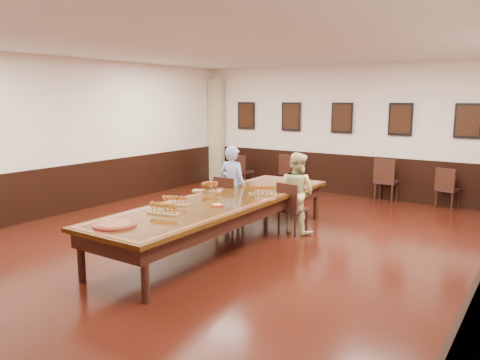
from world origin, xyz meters
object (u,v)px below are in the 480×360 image
Objects in this scene: spare_chair_a at (244,170)px; person_man at (233,185)px; spare_chair_c at (387,180)px; chair_man at (230,201)px; person_woman at (296,193)px; spare_chair_b at (290,172)px; carved_platter at (114,225)px; spare_chair_d at (448,188)px; conference_table at (223,208)px; chair_woman at (293,208)px.

person_man is (1.97, -3.38, 0.32)m from spare_chair_a.
spare_chair_c is 4.02m from person_man.
chair_man is 0.65× the size of person_woman.
chair_man is 3.78m from spare_chair_b.
carved_platter is (-0.84, -3.40, 0.05)m from person_woman.
spare_chair_d is 3.96m from person_woman.
spare_chair_b is at bearing -0.47° from spare_chair_c.
spare_chair_d is 0.18× the size of conference_table.
chair_woman is 1.39m from conference_table.
spare_chair_a is 1.28× the size of carved_platter.
spare_chair_d reaches higher than spare_chair_a.
chair_man is at bearing 19.79° from person_woman.
spare_chair_b is (1.29, 0.24, 0.04)m from spare_chair_a.
spare_chair_d is (1.91, 3.56, -0.01)m from chair_woman.
spare_chair_d is at bearing -132.76° from person_man.
chair_woman reaches higher than carved_platter.
person_man is at bearing 97.38° from carved_platter.
chair_man is 4.11m from spare_chair_c.
person_woman is at bearing 63.98° from conference_table.
spare_chair_b is at bearing -163.25° from spare_chair_a.
chair_man is 1.22m from conference_table.
carved_platter is at bearing -95.33° from conference_table.
chair_man reaches higher than spare_chair_d.
conference_table is at bearing 71.38° from person_woman.
spare_chair_a is 4.56m from person_woman.
spare_chair_c reaches higher than spare_chair_a.
chair_woman is at bearing 75.92° from carved_platter.
person_woman is 0.29× the size of conference_table.
spare_chair_c is at bearing 78.21° from carved_platter.
carved_platter is at bearing 116.18° from spare_chair_a.
spare_chair_c reaches higher than carved_platter.
chair_man reaches higher than carved_platter.
spare_chair_d is 1.33× the size of carved_platter.
person_woman reaches higher than chair_man.
person_woman is (1.94, -3.44, 0.25)m from spare_chair_b.
chair_woman is at bearing 140.61° from spare_chair_a.
person_woman is (1.26, 0.28, 0.25)m from chair_man.
spare_chair_b is 2.52m from spare_chair_c.
spare_chair_a is at bearing -38.25° from chair_woman.
carved_platter is at bearing 95.56° from person_man.
chair_woman is at bearing 75.64° from spare_chair_d.
chair_woman is 0.28m from person_woman.
spare_chair_a is 5.22m from conference_table.
person_woman is at bearing 75.14° from spare_chair_d.
spare_chair_b is at bearing -53.11° from person_woman.
chair_woman is at bearing 133.45° from spare_chair_b.
spare_chair_c reaches higher than spare_chair_b.
spare_chair_b reaches higher than spare_chair_a.
person_woman is (3.23, -3.20, 0.28)m from spare_chair_a.
chair_man is at bearing 125.91° from spare_chair_a.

